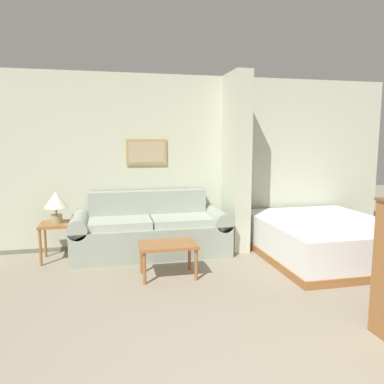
{
  "coord_description": "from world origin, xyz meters",
  "views": [
    {
      "loc": [
        -0.86,
        -1.68,
        1.63
      ],
      "look_at": [
        0.06,
        2.39,
        1.05
      ],
      "focal_mm": 35.0,
      "sensor_mm": 36.0,
      "label": 1
    }
  ],
  "objects_px": {
    "couch": "(151,232)",
    "coffee_table": "(168,248)",
    "table_lamp": "(56,202)",
    "bed": "(324,238)"
  },
  "relations": [
    {
      "from": "coffee_table",
      "to": "couch",
      "type": "bearing_deg",
      "value": 95.82
    },
    {
      "from": "coffee_table",
      "to": "table_lamp",
      "type": "distance_m",
      "value": 1.72
    },
    {
      "from": "table_lamp",
      "to": "bed",
      "type": "xyz_separation_m",
      "value": [
        3.62,
        -0.64,
        -0.55
      ]
    },
    {
      "from": "coffee_table",
      "to": "table_lamp",
      "type": "bearing_deg",
      "value": 145.36
    },
    {
      "from": "couch",
      "to": "coffee_table",
      "type": "height_order",
      "value": "couch"
    },
    {
      "from": "table_lamp",
      "to": "bed",
      "type": "distance_m",
      "value": 3.72
    },
    {
      "from": "couch",
      "to": "table_lamp",
      "type": "relative_size",
      "value": 5.16
    },
    {
      "from": "couch",
      "to": "coffee_table",
      "type": "xyz_separation_m",
      "value": [
        0.1,
        -0.96,
        0.03
      ]
    },
    {
      "from": "table_lamp",
      "to": "bed",
      "type": "relative_size",
      "value": 0.21
    },
    {
      "from": "bed",
      "to": "coffee_table",
      "type": "bearing_deg",
      "value": -172.28
    }
  ]
}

